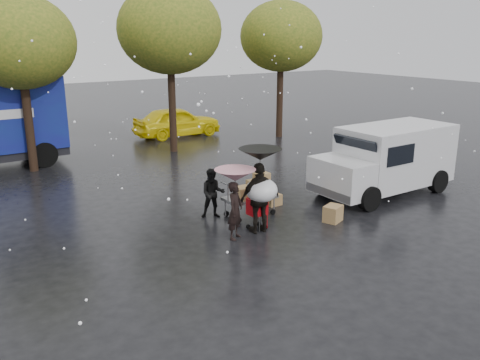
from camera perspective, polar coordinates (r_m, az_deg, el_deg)
ground at (r=13.57m, az=2.41°, el=-5.90°), size 90.00×90.00×0.00m
person_pink at (r=12.92m, az=-0.53°, el=-3.45°), size 0.66×0.60×1.51m
person_middle at (r=14.43m, az=-3.06°, el=-1.51°), size 0.87×0.81×1.44m
person_black at (r=13.29m, az=2.23°, el=-2.02°), size 1.16×0.60×1.90m
umbrella_pink at (r=12.64m, az=-0.54°, el=0.54°), size 1.05×1.05×1.84m
umbrella_black at (r=12.97m, az=2.28°, el=2.88°), size 1.12×1.12×2.27m
vendor_cart at (r=14.59m, az=1.40°, el=-1.26°), size 1.52×0.80×1.27m
shopping_cart at (r=13.31m, az=2.35°, el=-1.47°), size 0.84×0.84×1.46m
white_van at (r=17.25m, az=16.19°, el=2.34°), size 4.91×2.18×2.20m
box_ground_near at (r=14.49m, az=10.39°, el=-3.73°), size 0.62×0.56×0.46m
box_ground_far at (r=15.63m, az=3.79°, el=-2.22°), size 0.45×0.35×0.34m
yellow_taxi at (r=26.23m, az=-7.08°, el=6.52°), size 4.48×1.92×1.51m
tree_row at (r=21.28m, az=-15.33°, el=15.43°), size 21.60×4.40×7.12m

